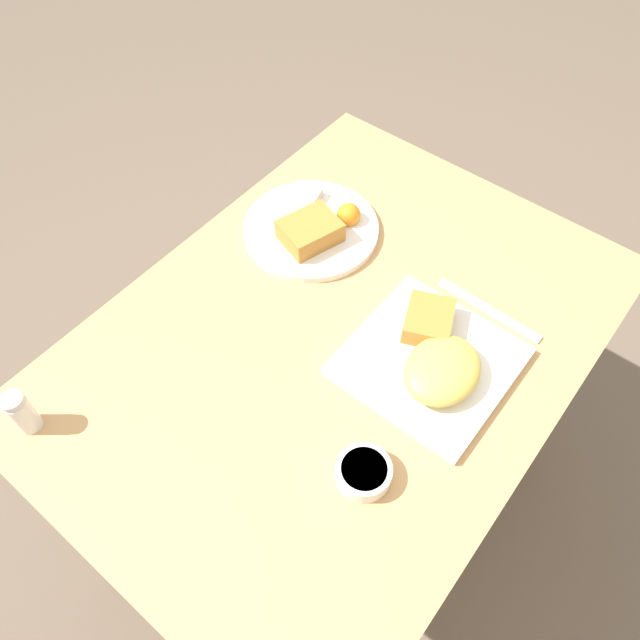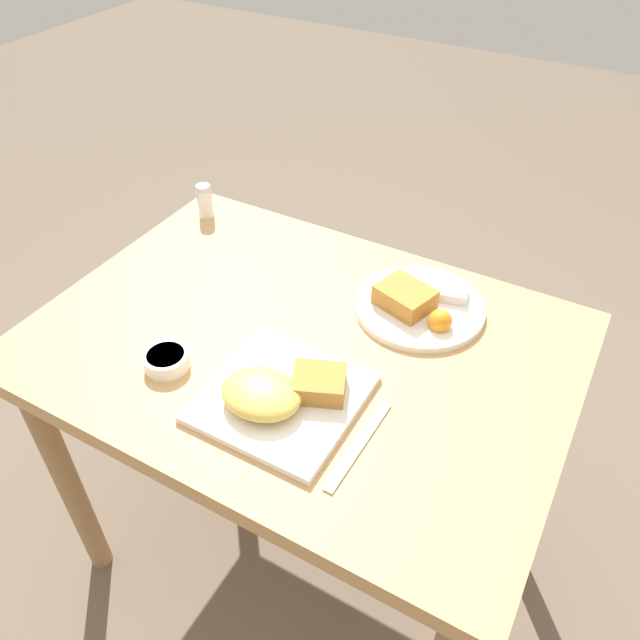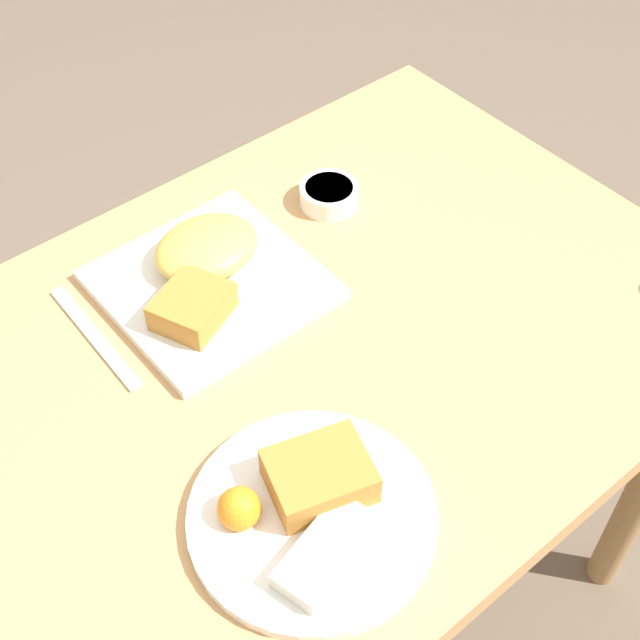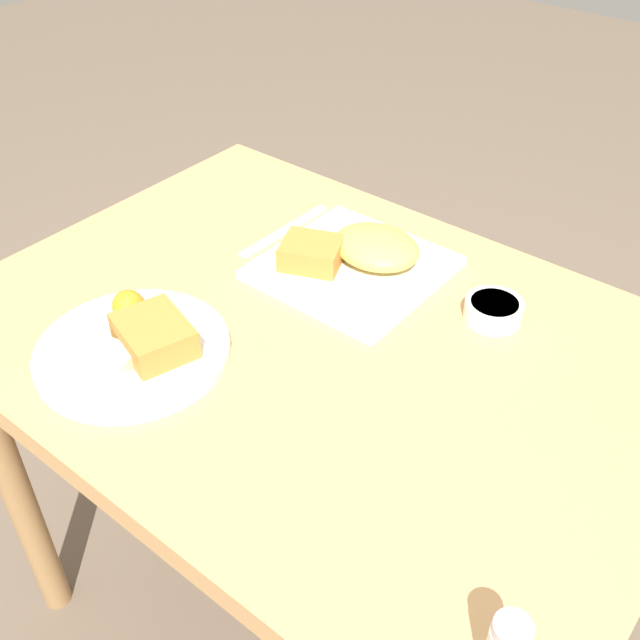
% 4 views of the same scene
% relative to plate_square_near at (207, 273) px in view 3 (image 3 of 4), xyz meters
% --- Properties ---
extents(ground_plane, '(8.00, 8.00, 0.00)m').
position_rel_plate_square_near_xyz_m(ground_plane, '(-0.05, 0.15, -0.73)').
color(ground_plane, brown).
extents(dining_table, '(0.97, 0.70, 0.71)m').
position_rel_plate_square_near_xyz_m(dining_table, '(-0.05, 0.15, -0.12)').
color(dining_table, tan).
rests_on(dining_table, ground_plane).
extents(plate_square_near, '(0.24, 0.24, 0.06)m').
position_rel_plate_square_near_xyz_m(plate_square_near, '(0.00, 0.00, 0.00)').
color(plate_square_near, white).
rests_on(plate_square_near, dining_table).
extents(plate_oval_far, '(0.25, 0.25, 0.05)m').
position_rel_plate_square_near_xyz_m(plate_oval_far, '(0.11, 0.33, -0.01)').
color(plate_oval_far, white).
rests_on(plate_oval_far, dining_table).
extents(sauce_ramekin, '(0.08, 0.08, 0.03)m').
position_rel_plate_square_near_xyz_m(sauce_ramekin, '(-0.21, -0.02, -0.01)').
color(sauce_ramekin, white).
rests_on(sauce_ramekin, dining_table).
extents(butter_knife, '(0.02, 0.19, 0.00)m').
position_rel_plate_square_near_xyz_m(butter_knife, '(0.15, -0.01, -0.02)').
color(butter_knife, silver).
rests_on(butter_knife, dining_table).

